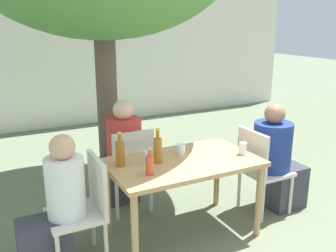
{
  "coord_description": "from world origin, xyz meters",
  "views": [
    {
      "loc": [
        -1.58,
        -2.77,
        1.98
      ],
      "look_at": [
        0.0,
        0.3,
        1.0
      ],
      "focal_mm": 40.0,
      "sensor_mm": 36.0,
      "label": 1
    }
  ],
  "objects": [
    {
      "name": "person_seated_2",
      "position": [
        -0.27,
        0.87,
        0.54
      ],
      "size": [
        0.37,
        0.59,
        1.2
      ],
      "rotation": [
        0.0,
        0.0,
        3.14
      ],
      "color": "#383842",
      "rests_on": "ground_plane"
    },
    {
      "name": "dining_table_front",
      "position": [
        0.0,
        0.0,
        0.66
      ],
      "size": [
        1.37,
        0.81,
        0.75
      ],
      "color": "tan",
      "rests_on": "ground_plane"
    },
    {
      "name": "patio_chair_2",
      "position": [
        -0.27,
        0.64,
        0.52
      ],
      "size": [
        0.44,
        0.44,
        0.92
      ],
      "rotation": [
        0.0,
        0.0,
        3.14
      ],
      "color": "beige",
      "rests_on": "ground_plane"
    },
    {
      "name": "person_seated_0",
      "position": [
        -1.16,
        -0.0,
        0.5
      ],
      "size": [
        0.55,
        0.31,
        1.15
      ],
      "rotation": [
        0.0,
        0.0,
        -1.57
      ],
      "color": "#383842",
      "rests_on": "ground_plane"
    },
    {
      "name": "person_seated_1",
      "position": [
        1.15,
        -0.0,
        0.53
      ],
      "size": [
        0.6,
        0.4,
        1.17
      ],
      "rotation": [
        0.0,
        0.0,
        1.57
      ],
      "color": "#383842",
      "rests_on": "ground_plane"
    },
    {
      "name": "soda_bottle_0",
      "position": [
        -0.4,
        -0.16,
        0.84
      ],
      "size": [
        0.07,
        0.07,
        0.23
      ],
      "color": "#DB4C2D",
      "rests_on": "dining_table_front"
    },
    {
      "name": "amber_bottle_1",
      "position": [
        -0.55,
        0.14,
        0.87
      ],
      "size": [
        0.08,
        0.08,
        0.31
      ],
      "color": "#9E661E",
      "rests_on": "dining_table_front"
    },
    {
      "name": "drinking_glass_2",
      "position": [
        0.59,
        -0.11,
        0.81
      ],
      "size": [
        0.08,
        0.08,
        0.12
      ],
      "color": "silver",
      "rests_on": "dining_table_front"
    },
    {
      "name": "cafe_building_wall",
      "position": [
        0.0,
        4.37,
        1.4
      ],
      "size": [
        10.0,
        0.08,
        2.8
      ],
      "color": "white",
      "rests_on": "ground_plane"
    },
    {
      "name": "amber_bottle_2",
      "position": [
        -0.23,
        0.05,
        0.87
      ],
      "size": [
        0.08,
        0.08,
        0.32
      ],
      "color": "#9E661E",
      "rests_on": "dining_table_front"
    },
    {
      "name": "drinking_glass_0",
      "position": [
        -0.33,
        0.08,
        0.81
      ],
      "size": [
        0.06,
        0.06,
        0.12
      ],
      "color": "silver",
      "rests_on": "dining_table_front"
    },
    {
      "name": "patio_chair_1",
      "position": [
        0.92,
        0.0,
        0.52
      ],
      "size": [
        0.44,
        0.44,
        0.92
      ],
      "rotation": [
        0.0,
        0.0,
        1.57
      ],
      "color": "beige",
      "rests_on": "ground_plane"
    },
    {
      "name": "drinking_glass_1",
      "position": [
        0.05,
        0.14,
        0.8
      ],
      "size": [
        0.08,
        0.08,
        0.1
      ],
      "color": "silver",
      "rests_on": "dining_table_front"
    },
    {
      "name": "ground_plane",
      "position": [
        0.0,
        0.0,
        0.0
      ],
      "size": [
        30.0,
        30.0,
        0.0
      ],
      "primitive_type": "plane",
      "color": "#667056"
    },
    {
      "name": "patio_chair_0",
      "position": [
        -0.92,
        0.0,
        0.52
      ],
      "size": [
        0.44,
        0.44,
        0.92
      ],
      "rotation": [
        0.0,
        0.0,
        -1.57
      ],
      "color": "beige",
      "rests_on": "ground_plane"
    }
  ]
}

